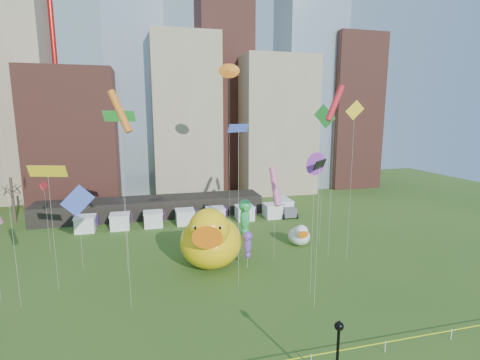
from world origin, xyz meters
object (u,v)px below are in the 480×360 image
object	(u,v)px
lamppost	(338,352)
small_duck	(300,235)
big_duck	(211,239)
seahorse_green	(245,215)
box_truck	(284,206)
seahorse_purple	(248,243)

from	to	relation	value
lamppost	small_duck	bearing A→B (deg)	70.86
big_duck	lamppost	bearing A→B (deg)	-65.25
big_duck	seahorse_green	xyz separation A→B (m)	(4.89, 2.94, 1.71)
big_duck	box_truck	distance (m)	25.47
seahorse_green	lamppost	distance (m)	24.52
big_duck	lamppost	world-z (taller)	big_duck
lamppost	box_truck	distance (m)	42.66
small_duck	lamppost	distance (m)	27.16
seahorse_green	lamppost	size ratio (longest dim) A/B	1.31
big_duck	box_truck	size ratio (longest dim) A/B	1.65
seahorse_purple	lamppost	xyz separation A→B (m)	(-0.08, -20.26, 0.25)
seahorse_green	box_truck	bearing A→B (deg)	62.67
seahorse_green	small_duck	bearing A→B (deg)	16.62
small_duck	lamppost	world-z (taller)	lamppost
small_duck	big_duck	bearing A→B (deg)	-152.97
seahorse_green	seahorse_purple	size ratio (longest dim) A/B	1.62
lamppost	box_truck	world-z (taller)	lamppost
big_duck	seahorse_green	distance (m)	5.95
seahorse_purple	lamppost	bearing A→B (deg)	-71.31
seahorse_green	box_truck	world-z (taller)	seahorse_green
small_duck	seahorse_purple	world-z (taller)	seahorse_purple
lamppost	box_truck	xyz separation A→B (m)	(12.58, 40.72, -1.93)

